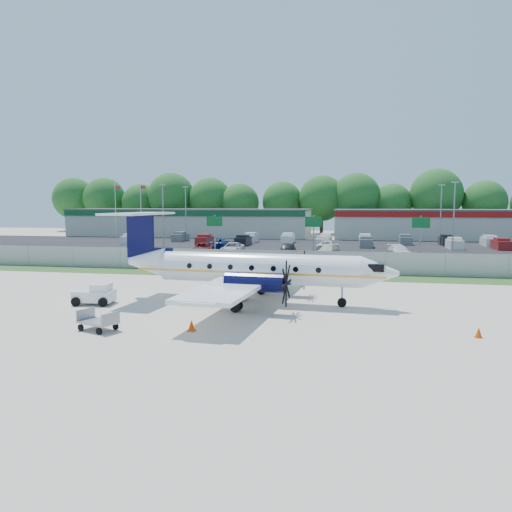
% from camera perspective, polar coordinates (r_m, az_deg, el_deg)
% --- Properties ---
extents(ground, '(170.00, 170.00, 0.00)m').
position_cam_1_polar(ground, '(32.15, -2.05, -5.18)').
color(ground, beige).
rests_on(ground, ground).
extents(grass_verge, '(170.00, 4.00, 0.02)m').
position_cam_1_polar(grass_verge, '(43.76, 1.50, -2.18)').
color(grass_verge, '#2D561E').
rests_on(grass_verge, ground).
extents(access_road, '(170.00, 8.00, 0.02)m').
position_cam_1_polar(access_road, '(50.62, 2.82, -1.07)').
color(access_road, black).
rests_on(access_road, ground).
extents(parking_lot, '(170.00, 32.00, 0.02)m').
position_cam_1_polar(parking_lot, '(71.35, 5.23, 0.97)').
color(parking_lot, black).
rests_on(parking_lot, ground).
extents(perimeter_fence, '(120.00, 0.06, 1.99)m').
position_cam_1_polar(perimeter_fence, '(45.59, 1.92, -0.59)').
color(perimeter_fence, gray).
rests_on(perimeter_fence, ground).
extents(building_west, '(46.40, 12.40, 5.24)m').
position_cam_1_polar(building_west, '(97.86, -7.56, 3.84)').
color(building_west, '#BAB8A8').
rests_on(building_west, ground).
extents(building_east, '(44.40, 12.40, 5.24)m').
position_cam_1_polar(building_east, '(94.66, 22.54, 3.36)').
color(building_east, '#BAB8A8').
rests_on(building_east, ground).
extents(sign_left, '(1.80, 0.26, 5.00)m').
position_cam_1_polar(sign_left, '(55.79, -4.76, 3.29)').
color(sign_left, gray).
rests_on(sign_left, ground).
extents(sign_mid, '(1.80, 0.26, 5.00)m').
position_cam_1_polar(sign_mid, '(53.85, 6.60, 3.17)').
color(sign_mid, gray).
rests_on(sign_mid, ground).
extents(sign_right, '(1.80, 0.26, 5.00)m').
position_cam_1_polar(sign_right, '(54.12, 18.30, 2.92)').
color(sign_right, gray).
rests_on(sign_right, ground).
extents(flagpole_west, '(1.06, 0.12, 10.00)m').
position_cam_1_polar(flagpole_west, '(95.94, -15.73, 5.42)').
color(flagpole_west, white).
rests_on(flagpole_west, ground).
extents(flagpole_east, '(1.06, 0.12, 10.00)m').
position_cam_1_polar(flagpole_east, '(93.80, -12.99, 5.49)').
color(flagpole_east, white).
rests_on(flagpole_east, ground).
extents(light_pole_nw, '(0.90, 0.35, 9.09)m').
position_cam_1_polar(light_pole_nw, '(73.90, -10.58, 5.12)').
color(light_pole_nw, gray).
rests_on(light_pole_nw, ground).
extents(light_pole_ne, '(0.90, 0.35, 9.09)m').
position_cam_1_polar(light_pole_ne, '(69.92, 21.69, 4.76)').
color(light_pole_ne, gray).
rests_on(light_pole_ne, ground).
extents(light_pole_sw, '(0.90, 0.35, 9.09)m').
position_cam_1_polar(light_pole_sw, '(83.28, -8.04, 5.25)').
color(light_pole_sw, gray).
rests_on(light_pole_sw, ground).
extents(light_pole_se, '(0.90, 0.35, 9.09)m').
position_cam_1_polar(light_pole_se, '(79.77, 20.37, 4.91)').
color(light_pole_se, gray).
rests_on(light_pole_se, ground).
extents(tree_line, '(112.00, 6.00, 14.00)m').
position_cam_1_polar(tree_line, '(105.15, 7.11, 2.56)').
color(tree_line, '#1B591A').
rests_on(tree_line, ground).
extents(aircraft, '(18.27, 18.01, 5.64)m').
position_cam_1_polar(aircraft, '(31.44, -0.48, -1.41)').
color(aircraft, white).
rests_on(aircraft, ground).
extents(pushback_tug, '(2.52, 1.93, 1.28)m').
position_cam_1_polar(pushback_tug, '(32.65, -17.84, -4.20)').
color(pushback_tug, white).
rests_on(pushback_tug, ground).
extents(baggage_cart_near, '(2.07, 1.30, 1.07)m').
position_cam_1_polar(baggage_cart_near, '(32.49, -2.67, -4.18)').
color(baggage_cart_near, gray).
rests_on(baggage_cart_near, ground).
extents(baggage_cart_far, '(2.16, 1.72, 0.99)m').
position_cam_1_polar(baggage_cart_far, '(25.97, -17.61, -7.13)').
color(baggage_cart_far, gray).
rests_on(baggage_cart_far, ground).
extents(cone_nose, '(0.35, 0.35, 0.49)m').
position_cam_1_polar(cone_nose, '(25.75, 24.10, -8.00)').
color(cone_nose, '#DA4006').
rests_on(cone_nose, ground).
extents(cone_port_wing, '(0.40, 0.40, 0.57)m').
position_cam_1_polar(cone_port_wing, '(24.92, -7.39, -7.90)').
color(cone_port_wing, '#DA4006').
rests_on(cone_port_wing, ground).
extents(cone_starboard_wing, '(0.44, 0.44, 0.62)m').
position_cam_1_polar(cone_starboard_wing, '(45.68, -1.90, -1.48)').
color(cone_starboard_wing, '#DA4006').
rests_on(cone_starboard_wing, ground).
extents(road_car_west, '(4.67, 2.81, 1.45)m').
position_cam_1_polar(road_car_west, '(56.53, -19.50, -0.67)').
color(road_car_west, silver).
rests_on(road_car_west, ground).
extents(road_car_mid, '(5.35, 3.82, 1.35)m').
position_cam_1_polar(road_car_mid, '(51.37, 6.10, -1.00)').
color(road_car_mid, navy).
rests_on(road_car_mid, ground).
extents(parked_car_a, '(3.37, 5.51, 1.43)m').
position_cam_1_polar(parked_car_a, '(61.89, -6.05, 0.19)').
color(parked_car_a, maroon).
rests_on(parked_car_a, ground).
extents(parked_car_b, '(2.84, 5.47, 1.47)m').
position_cam_1_polar(parked_car_b, '(61.54, -2.68, 0.18)').
color(parked_car_b, silver).
rests_on(parked_car_b, ground).
extents(parked_car_c, '(2.21, 4.75, 1.58)m').
position_cam_1_polar(parked_car_c, '(59.76, 3.67, 0.00)').
color(parked_car_c, black).
rests_on(parked_car_c, ground).
extents(parked_car_d, '(2.83, 4.83, 1.31)m').
position_cam_1_polar(parked_car_d, '(60.67, 8.22, 0.04)').
color(parked_car_d, beige).
rests_on(parked_car_d, ground).
extents(parked_car_e, '(2.72, 5.00, 1.38)m').
position_cam_1_polar(parked_car_e, '(61.14, 15.98, -0.08)').
color(parked_car_e, silver).
rests_on(parked_car_e, ground).
extents(parked_car_f, '(2.84, 5.67, 1.54)m').
position_cam_1_polar(parked_car_f, '(68.61, -3.95, 0.77)').
color(parked_car_f, navy).
rests_on(parked_car_f, ground).
extents(parked_car_g, '(2.90, 5.35, 1.43)m').
position_cam_1_polar(parked_car_g, '(66.43, 8.20, 0.56)').
color(parked_car_g, silver).
rests_on(parked_car_g, ground).
extents(far_parking_rows, '(56.00, 10.00, 1.60)m').
position_cam_1_polar(far_parking_rows, '(76.31, 5.61, 1.29)').
color(far_parking_rows, gray).
rests_on(far_parking_rows, ground).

